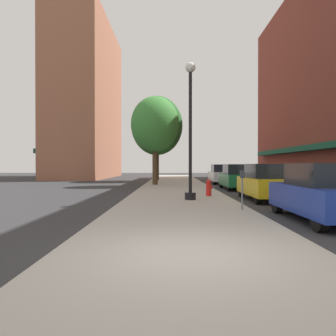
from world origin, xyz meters
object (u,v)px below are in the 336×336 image
car_yellow (266,183)px  car_green (237,177)px  fire_hydrant (209,188)px  car_blue (323,193)px  parking_meter_near (242,185)px  tree_near (155,125)px  car_white (221,174)px  tree_mid (157,126)px  lamppost (190,128)px

car_yellow → car_green: (0.00, 6.77, 0.00)m
fire_hydrant → car_blue: (2.51, -6.59, 0.29)m
fire_hydrant → parking_meter_near: 5.01m
tree_near → car_white: bearing=31.3°
tree_mid → car_white: (5.74, -4.40, -4.70)m
parking_meter_near → car_green: size_ratio=0.30×
tree_mid → car_green: bearing=-63.0°
tree_near → parking_meter_near: bearing=-75.9°
car_white → fire_hydrant: bearing=-102.1°
lamppost → car_blue: bearing=-54.0°
car_green → lamppost: bearing=-113.7°
car_blue → car_yellow: size_ratio=1.00×
fire_hydrant → car_white: size_ratio=0.18×
lamppost → parking_meter_near: 4.20m
parking_meter_near → car_blue: 2.54m
lamppost → car_green: (3.50, 7.64, -2.39)m
tree_mid → car_blue: size_ratio=1.94×
lamppost → tree_near: size_ratio=0.88×
tree_near → car_white: size_ratio=1.56×
fire_hydrant → car_yellow: size_ratio=0.18×
tree_mid → car_white: size_ratio=1.94×
fire_hydrant → car_blue: size_ratio=0.18×
parking_meter_near → car_yellow: (1.95, 4.07, -0.14)m
car_green → car_white: same height
fire_hydrant → tree_mid: (-3.22, 17.11, 4.99)m
car_yellow → car_white: size_ratio=1.00×
lamppost → tree_near: tree_near is taller
parking_meter_near → tree_near: bearing=104.1°
tree_mid → car_green: size_ratio=1.94×
car_green → fire_hydrant: bearing=-112.3°
tree_near → car_blue: 17.31m
tree_mid → car_yellow: bearing=-72.3°
car_blue → car_green: (0.00, 12.46, 0.00)m
tree_mid → car_blue: (5.74, -23.70, -4.70)m
fire_hydrant → car_white: bearing=78.8°
tree_near → car_green: 7.61m
fire_hydrant → parking_meter_near: parking_meter_near is taller
fire_hydrant → car_white: 12.96m
lamppost → car_white: 15.09m
parking_meter_near → car_green: (1.95, 10.83, -0.14)m
lamppost → car_yellow: size_ratio=1.37×
car_blue → tree_near: bearing=107.5°
car_yellow → car_white: bearing=89.1°
lamppost → car_yellow: lamppost is taller
fire_hydrant → tree_mid: size_ratio=0.09×
tree_near → car_blue: bearing=-70.8°
fire_hydrant → car_yellow: (2.51, -0.90, 0.29)m
tree_mid → car_yellow: 19.48m
car_blue → car_yellow: bearing=88.3°
car_green → car_blue: bearing=-89.1°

